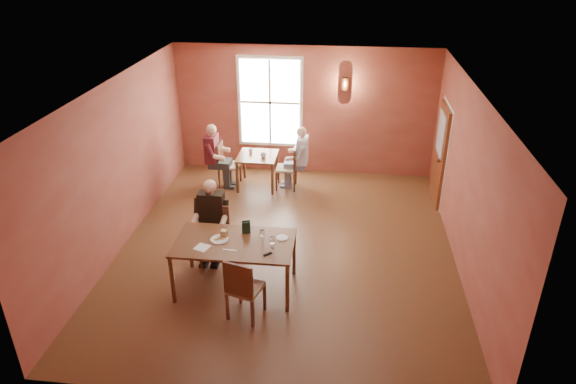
# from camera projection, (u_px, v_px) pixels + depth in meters

# --- Properties ---
(ground) EXTENTS (6.00, 7.00, 0.01)m
(ground) POSITION_uv_depth(u_px,v_px,m) (287.00, 248.00, 9.43)
(ground) COLOR brown
(ground) RESTS_ON ground
(wall_back) EXTENTS (6.00, 0.04, 3.00)m
(wall_back) POSITION_uv_depth(u_px,v_px,m) (305.00, 111.00, 11.87)
(wall_back) COLOR brown
(wall_back) RESTS_ON ground
(wall_front) EXTENTS (6.00, 0.04, 3.00)m
(wall_front) POSITION_uv_depth(u_px,v_px,m) (249.00, 305.00, 5.65)
(wall_front) COLOR brown
(wall_front) RESTS_ON ground
(wall_left) EXTENTS (0.04, 7.00, 3.00)m
(wall_left) POSITION_uv_depth(u_px,v_px,m) (119.00, 165.00, 9.07)
(wall_left) COLOR brown
(wall_left) RESTS_ON ground
(wall_right) EXTENTS (0.04, 7.00, 3.00)m
(wall_right) POSITION_uv_depth(u_px,v_px,m) (467.00, 183.00, 8.45)
(wall_right) COLOR brown
(wall_right) RESTS_ON ground
(ceiling) EXTENTS (6.00, 7.00, 0.04)m
(ceiling) POSITION_uv_depth(u_px,v_px,m) (287.00, 87.00, 8.09)
(ceiling) COLOR white
(ceiling) RESTS_ON wall_back
(window) EXTENTS (1.36, 0.10, 1.96)m
(window) POSITION_uv_depth(u_px,v_px,m) (270.00, 102.00, 11.82)
(window) COLOR white
(window) RESTS_ON wall_back
(door) EXTENTS (0.12, 1.04, 2.10)m
(door) POSITION_uv_depth(u_px,v_px,m) (439.00, 155.00, 10.70)
(door) COLOR maroon
(door) RESTS_ON ground
(wall_sconce) EXTENTS (0.16, 0.16, 0.28)m
(wall_sconce) POSITION_uv_depth(u_px,v_px,m) (345.00, 84.00, 11.37)
(wall_sconce) COLOR brown
(wall_sconce) RESTS_ON wall_back
(main_table) EXTENTS (1.86, 1.05, 0.87)m
(main_table) POSITION_uv_depth(u_px,v_px,m) (236.00, 265.00, 8.18)
(main_table) COLOR brown
(main_table) RESTS_ON ground
(chair_diner_main) EXTENTS (0.45, 0.45, 1.03)m
(chair_diner_main) POSITION_uv_depth(u_px,v_px,m) (215.00, 238.00, 8.78)
(chair_diner_main) COLOR #442410
(chair_diner_main) RESTS_ON ground
(diner_main) EXTENTS (0.57, 0.57, 1.42)m
(diner_main) POSITION_uv_depth(u_px,v_px,m) (213.00, 229.00, 8.66)
(diner_main) COLOR #2E2119
(diner_main) RESTS_ON ground
(chair_empty) EXTENTS (0.57, 0.57, 1.04)m
(chair_empty) POSITION_uv_depth(u_px,v_px,m) (245.00, 287.00, 7.55)
(chair_empty) COLOR brown
(chair_empty) RESTS_ON ground
(plate_food) EXTENTS (0.34, 0.34, 0.04)m
(plate_food) POSITION_uv_depth(u_px,v_px,m) (219.00, 239.00, 8.03)
(plate_food) COLOR white
(plate_food) RESTS_ON main_table
(sandwich) EXTENTS (0.11, 0.10, 0.11)m
(sandwich) POSITION_uv_depth(u_px,v_px,m) (224.00, 234.00, 8.07)
(sandwich) COLOR tan
(sandwich) RESTS_ON main_table
(goblet_a) EXTENTS (0.10, 0.10, 0.19)m
(goblet_a) POSITION_uv_depth(u_px,v_px,m) (262.00, 235.00, 7.99)
(goblet_a) COLOR white
(goblet_a) RESTS_ON main_table
(goblet_b) EXTENTS (0.11, 0.11, 0.21)m
(goblet_b) POSITION_uv_depth(u_px,v_px,m) (272.00, 242.00, 7.79)
(goblet_b) COLOR white
(goblet_b) RESTS_ON main_table
(menu_stand) EXTENTS (0.15, 0.11, 0.22)m
(menu_stand) POSITION_uv_depth(u_px,v_px,m) (246.00, 227.00, 8.17)
(menu_stand) COLOR black
(menu_stand) RESTS_ON main_table
(knife) EXTENTS (0.21, 0.03, 0.00)m
(knife) POSITION_uv_depth(u_px,v_px,m) (230.00, 250.00, 7.77)
(knife) COLOR silver
(knife) RESTS_ON main_table
(napkin) EXTENTS (0.26, 0.26, 0.01)m
(napkin) POSITION_uv_depth(u_px,v_px,m) (202.00, 247.00, 7.84)
(napkin) COLOR white
(napkin) RESTS_ON main_table
(side_plate) EXTENTS (0.21, 0.21, 0.01)m
(side_plate) POSITION_uv_depth(u_px,v_px,m) (282.00, 238.00, 8.08)
(side_plate) COLOR white
(side_plate) RESTS_ON main_table
(sunglasses) EXTENTS (0.13, 0.12, 0.02)m
(sunglasses) POSITION_uv_depth(u_px,v_px,m) (268.00, 254.00, 7.67)
(sunglasses) COLOR black
(sunglasses) RESTS_ON main_table
(second_table) EXTENTS (0.86, 0.86, 0.76)m
(second_table) POSITION_uv_depth(u_px,v_px,m) (258.00, 171.00, 11.60)
(second_table) COLOR brown
(second_table) RESTS_ON ground
(chair_diner_white) EXTENTS (0.44, 0.44, 1.00)m
(chair_diner_white) POSITION_uv_depth(u_px,v_px,m) (286.00, 167.00, 11.48)
(chair_diner_white) COLOR #3F2710
(chair_diner_white) RESTS_ON ground
(diner_white) EXTENTS (0.55, 0.55, 1.38)m
(diner_white) POSITION_uv_depth(u_px,v_px,m) (288.00, 160.00, 11.39)
(diner_white) COLOR white
(diner_white) RESTS_ON ground
(chair_diner_maroon) EXTENTS (0.45, 0.45, 1.01)m
(chair_diner_maroon) POSITION_uv_depth(u_px,v_px,m) (229.00, 164.00, 11.61)
(chair_diner_maroon) COLOR #4A2111
(chair_diner_maroon) RESTS_ON ground
(diner_maroon) EXTENTS (0.57, 0.57, 1.43)m
(diner_maroon) POSITION_uv_depth(u_px,v_px,m) (228.00, 156.00, 11.52)
(diner_maroon) COLOR maroon
(diner_maroon) RESTS_ON ground
(cup_a) EXTENTS (0.16, 0.16, 0.10)m
(cup_a) POSITION_uv_depth(u_px,v_px,m) (263.00, 155.00, 11.30)
(cup_a) COLOR silver
(cup_a) RESTS_ON second_table
(cup_b) EXTENTS (0.13, 0.13, 0.09)m
(cup_b) POSITION_uv_depth(u_px,v_px,m) (251.00, 151.00, 11.54)
(cup_b) COLOR white
(cup_b) RESTS_ON second_table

